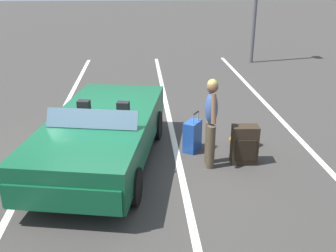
{
  "coord_description": "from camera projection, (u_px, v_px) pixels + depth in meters",
  "views": [
    {
      "loc": [
        6.61,
        0.72,
        3.41
      ],
      "look_at": [
        0.08,
        1.21,
        0.75
      ],
      "focal_mm": 41.64,
      "sensor_mm": 36.0,
      "label": 1
    }
  ],
  "objects": [
    {
      "name": "ground_plane",
      "position": [
        104.0,
        163.0,
        7.34
      ],
      "size": [
        80.0,
        80.0,
        0.0
      ],
      "primitive_type": "plane",
      "color": "#383533"
    },
    {
      "name": "lot_line_near",
      "position": [
        34.0,
        165.0,
        7.25
      ],
      "size": [
        18.0,
        0.12,
        0.01
      ],
      "primitive_type": "cube",
      "color": "silver",
      "rests_on": "ground_plane"
    },
    {
      "name": "lot_line_mid",
      "position": [
        178.0,
        160.0,
        7.44
      ],
      "size": [
        18.0,
        0.12,
        0.01
      ],
      "primitive_type": "cube",
      "color": "silver",
      "rests_on": "ground_plane"
    },
    {
      "name": "lot_line_far",
      "position": [
        315.0,
        156.0,
        7.63
      ],
      "size": [
        18.0,
        0.12,
        0.01
      ],
      "primitive_type": "cube",
      "color": "silver",
      "rests_on": "ground_plane"
    },
    {
      "name": "convertible_car",
      "position": [
        99.0,
        139.0,
        6.93
      ],
      "size": [
        4.39,
        2.49,
        1.24
      ],
      "rotation": [
        0.0,
        0.0,
        -0.19
      ],
      "color": "#0F4C2D",
      "rests_on": "ground_plane"
    },
    {
      "name": "suitcase_large_black",
      "position": [
        244.0,
        145.0,
        7.23
      ],
      "size": [
        0.32,
        0.5,
        0.74
      ],
      "rotation": [
        0.0,
        0.0,
        6.23
      ],
      "color": "#2D2319",
      "rests_on": "ground_plane"
    },
    {
      "name": "suitcase_medium_bright",
      "position": [
        192.0,
        136.0,
        7.74
      ],
      "size": [
        0.47,
        0.42,
        0.83
      ],
      "rotation": [
        0.0,
        0.0,
        4.14
      ],
      "color": "#1E479E",
      "rests_on": "ground_plane"
    },
    {
      "name": "duffel_bag",
      "position": [
        245.0,
        139.0,
        8.0
      ],
      "size": [
        0.38,
        0.64,
        0.34
      ],
      "rotation": [
        0.0,
        0.0,
        1.56
      ],
      "color": "orange",
      "rests_on": "ground_plane"
    },
    {
      "name": "traveler_person",
      "position": [
        211.0,
        118.0,
        6.93
      ],
      "size": [
        0.6,
        0.22,
        1.65
      ],
      "rotation": [
        0.0,
        0.0,
        -1.58
      ],
      "color": "#4C3F2D",
      "rests_on": "ground_plane"
    }
  ]
}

